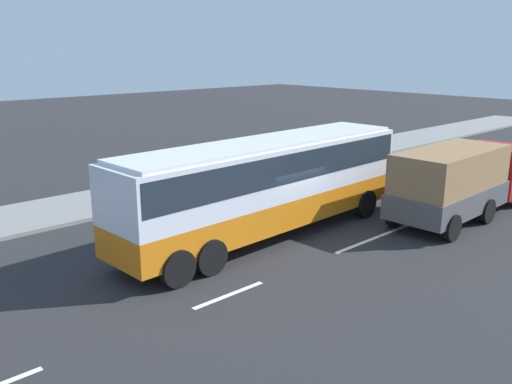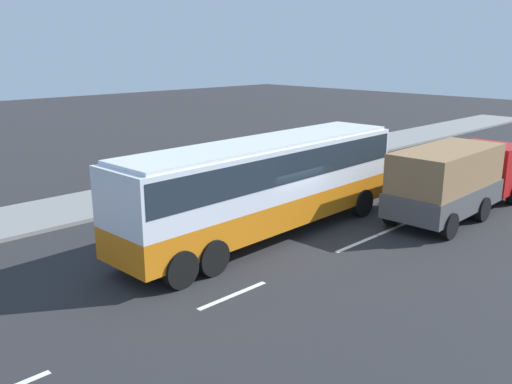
{
  "view_description": "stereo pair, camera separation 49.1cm",
  "coord_description": "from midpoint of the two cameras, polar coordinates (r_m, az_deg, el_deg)",
  "views": [
    {
      "loc": [
        -12.97,
        -12.77,
        6.48
      ],
      "look_at": [
        -1.37,
        -0.15,
        1.89
      ],
      "focal_mm": 37.66,
      "sensor_mm": 36.0,
      "label": 1
    },
    {
      "loc": [
        -13.33,
        -12.44,
        6.48
      ],
      "look_at": [
        -1.37,
        -0.15,
        1.89
      ],
      "focal_mm": 37.66,
      "sensor_mm": 36.0,
      "label": 2
    }
  ],
  "objects": [
    {
      "name": "ground_plane",
      "position": [
        19.33,
        1.87,
        -4.61
      ],
      "size": [
        120.0,
        120.0,
        0.0
      ],
      "primitive_type": "plane",
      "color": "#28282B"
    },
    {
      "name": "sidewalk_curb",
      "position": [
        25.39,
        -11.48,
        0.07
      ],
      "size": [
        80.0,
        4.0,
        0.15
      ],
      "primitive_type": "cube",
      "color": "gray",
      "rests_on": "ground_plane"
    },
    {
      "name": "lane_centreline",
      "position": [
        14.35,
        -6.21,
        -11.95
      ],
      "size": [
        22.8,
        0.16,
        0.01
      ],
      "color": "white",
      "rests_on": "ground_plane"
    },
    {
      "name": "coach_bus",
      "position": [
        18.62,
        0.35,
        1.51
      ],
      "size": [
        12.06,
        3.01,
        3.45
      ],
      "rotation": [
        0.0,
        0.0,
        0.04
      ],
      "color": "orange",
      "rests_on": "ground_plane"
    },
    {
      "name": "cargo_truck",
      "position": [
        22.65,
        20.05,
        1.52
      ],
      "size": [
        7.95,
        2.71,
        2.84
      ],
      "rotation": [
        0.0,
        0.0,
        0.02
      ],
      "color": "red",
      "rests_on": "ground_plane"
    },
    {
      "name": "pedestrian_near_curb",
      "position": [
        28.73,
        1.73,
        4.24
      ],
      "size": [
        0.32,
        0.32,
        1.69
      ],
      "rotation": [
        0.0,
        0.0,
        1.46
      ],
      "color": "brown",
      "rests_on": "sidewalk_curb"
    }
  ]
}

